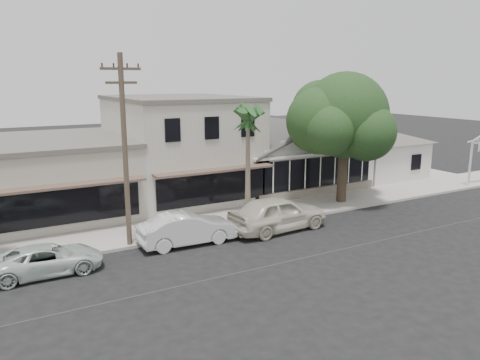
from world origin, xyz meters
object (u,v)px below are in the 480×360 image
car_0 (278,213)px  car_2 (47,259)px  car_1 (187,229)px  shade_tree (341,118)px  utility_pole (125,148)px

car_0 → car_2: 11.39m
car_0 → car_1: (-5.00, 0.39, -0.15)m
shade_tree → car_1: bearing=-168.1°
car_1 → car_2: bearing=96.1°
utility_pole → car_0: utility_pole is taller
car_0 → shade_tree: shade_tree is taller
car_0 → shade_tree: (6.58, 2.83, 4.55)m
car_0 → utility_pole: bearing=76.3°
utility_pole → car_0: size_ratio=1.64×
utility_pole → car_2: bearing=-159.9°
utility_pole → car_1: size_ratio=1.90×
car_0 → shade_tree: 8.49m
car_2 → shade_tree: (17.96, 2.90, 4.88)m
car_0 → car_1: bearing=81.9°
utility_pole → shade_tree: size_ratio=1.08×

